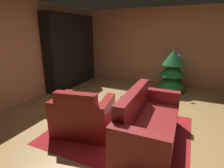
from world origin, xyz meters
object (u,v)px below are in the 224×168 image
at_px(bookshelf_unit, 75,51).
at_px(bottle_on_table, 121,103).
at_px(armchair_red, 83,117).
at_px(book_stack_on_table, 129,108).
at_px(couch_red, 148,126).
at_px(coffee_table, 129,112).
at_px(decorated_tree, 172,70).

distance_m(bookshelf_unit, bottle_on_table, 3.28).
xyz_separation_m(armchair_red, book_stack_on_table, (0.72, 0.38, 0.14)).
height_order(bookshelf_unit, book_stack_on_table, bookshelf_unit).
relative_size(couch_red, bottle_on_table, 7.74).
bearing_deg(coffee_table, bookshelf_unit, 141.64).
distance_m(armchair_red, book_stack_on_table, 0.83).
distance_m(coffee_table, decorated_tree, 2.73).
relative_size(bookshelf_unit, couch_red, 1.28).
height_order(armchair_red, couch_red, couch_red).
relative_size(book_stack_on_table, bottle_on_table, 1.05).
bearing_deg(bottle_on_table, bookshelf_unit, 140.54).
xyz_separation_m(bookshelf_unit, decorated_tree, (3.10, 0.58, -0.48)).
height_order(book_stack_on_table, bottle_on_table, bottle_on_table).
distance_m(bookshelf_unit, book_stack_on_table, 3.45).
xyz_separation_m(bottle_on_table, decorated_tree, (0.62, 2.62, 0.16)).
bearing_deg(bottle_on_table, coffee_table, -17.71).
distance_m(bookshelf_unit, coffee_table, 3.47).
relative_size(bookshelf_unit, armchair_red, 2.05).
bearing_deg(bottle_on_table, decorated_tree, 76.77).
xyz_separation_m(armchair_red, decorated_tree, (1.18, 3.07, 0.34)).
bearing_deg(bookshelf_unit, coffee_table, -38.36).
xyz_separation_m(bookshelf_unit, coffee_table, (2.65, -2.10, -0.77)).
xyz_separation_m(armchair_red, coffee_table, (0.73, 0.39, 0.05)).
relative_size(bookshelf_unit, bottle_on_table, 9.93).
relative_size(couch_red, decorated_tree, 1.42).
bearing_deg(bookshelf_unit, armchair_red, -52.34).
height_order(couch_red, bottle_on_table, couch_red).
height_order(armchair_red, coffee_table, armchair_red).
distance_m(bookshelf_unit, armchair_red, 3.25).
height_order(coffee_table, decorated_tree, decorated_tree).
distance_m(book_stack_on_table, decorated_tree, 2.74).
xyz_separation_m(armchair_red, bottle_on_table, (0.56, 0.45, 0.18)).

